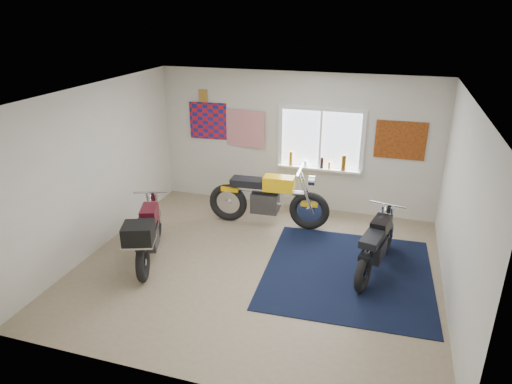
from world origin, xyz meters
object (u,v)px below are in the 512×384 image
(yellow_triumph, at_px, (267,199))
(maroon_tourer, at_px, (147,234))
(navy_rug, at_px, (348,272))
(black_chrome_bike, at_px, (376,246))

(yellow_triumph, height_order, maroon_tourer, yellow_triumph)
(navy_rug, distance_m, black_chrome_bike, 0.59)
(black_chrome_bike, distance_m, maroon_tourer, 3.54)
(black_chrome_bike, height_order, maroon_tourer, maroon_tourer)
(yellow_triumph, distance_m, maroon_tourer, 2.37)
(black_chrome_bike, relative_size, maroon_tourer, 0.98)
(yellow_triumph, xyz_separation_m, black_chrome_bike, (2.02, -1.07, -0.09))
(yellow_triumph, xyz_separation_m, maroon_tourer, (-1.42, -1.89, 0.00))
(navy_rug, distance_m, maroon_tourer, 3.17)
(maroon_tourer, bearing_deg, yellow_triumph, -57.25)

